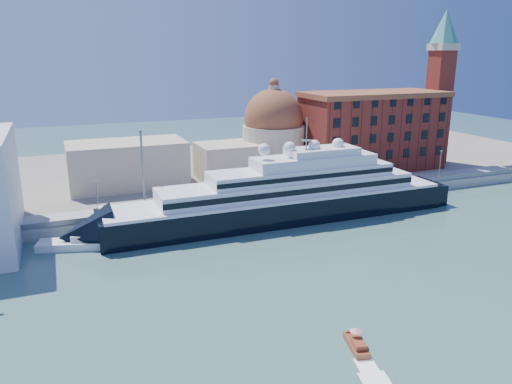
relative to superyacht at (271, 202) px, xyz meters
name	(u,v)px	position (x,y,z in m)	size (l,w,h in m)	color
ground	(291,264)	(-5.92, -23.00, -4.60)	(400.00, 400.00, 0.00)	#38615B
quay	(229,205)	(-5.92, 11.00, -3.35)	(180.00, 10.00, 2.50)	gray
land	(187,170)	(-5.92, 52.00, -3.60)	(260.00, 72.00, 2.00)	slate
quay_fence	(236,203)	(-5.92, 6.50, -1.50)	(180.00, 0.10, 1.20)	slate
superyacht	(271,202)	(0.00, 0.00, 0.00)	(89.22, 12.37, 26.66)	black
service_barge	(74,244)	(-41.51, -0.37, -3.77)	(13.60, 7.58, 2.91)	white
water_taxi	(357,344)	(-9.66, -49.76, -3.97)	(3.10, 5.81, 2.63)	maroon
warehouse	(372,130)	(46.08, 29.00, 9.19)	(43.00, 19.00, 23.25)	maroon
campanile	(440,78)	(70.08, 29.00, 24.15)	(8.40, 8.40, 47.00)	maroon
church	(223,147)	(0.47, 34.72, 6.31)	(66.00, 18.00, 25.50)	beige
lamp_posts	(177,177)	(-18.59, 9.27, 5.24)	(120.80, 2.40, 18.00)	slate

